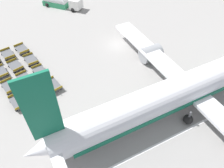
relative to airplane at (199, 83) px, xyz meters
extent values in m
plane|color=gray|center=(-16.45, -1.45, -2.88)|extent=(500.00, 500.00, 0.00)
cylinder|color=white|center=(0.06, 0.61, 0.17)|extent=(7.97, 41.96, 3.88)
cone|color=white|center=(-1.99, -20.18, 0.17)|extent=(4.13, 5.00, 3.69)
cube|color=#146B4C|center=(-1.92, -19.46, 5.90)|extent=(0.56, 2.93, 7.56)
cube|color=white|center=(-1.94, -19.62, 0.76)|extent=(10.55, 2.15, 0.24)
cube|color=white|center=(-0.10, -1.05, -0.70)|extent=(37.55, 6.48, 0.44)
cylinder|color=gray|center=(-9.82, 0.31, -1.52)|extent=(2.94, 3.51, 2.63)
cube|color=#146B4C|center=(0.06, 0.61, -0.51)|extent=(7.64, 37.81, 0.70)
cylinder|color=#56565B|center=(2.48, -3.83, -1.53)|extent=(0.24, 0.24, 1.47)
sphere|color=black|center=(2.48, -3.83, -2.26)|extent=(1.23, 1.23, 1.23)
cylinder|color=#56565B|center=(-3.18, -3.27, -1.53)|extent=(0.24, 0.24, 1.47)
sphere|color=black|center=(-3.18, -3.27, -2.26)|extent=(1.23, 1.23, 1.23)
cube|color=white|center=(-32.89, -1.94, -1.44)|extent=(3.32, 3.35, 2.07)
cube|color=#2D8C5B|center=(-37.18, -4.98, -2.32)|extent=(6.24, 5.42, 1.12)
sphere|color=black|center=(-32.47, -3.09, -2.43)|extent=(0.90, 0.90, 0.90)
sphere|color=black|center=(-33.82, -1.17, -2.43)|extent=(0.90, 0.90, 0.90)
sphere|color=black|center=(-37.92, -6.94, -2.43)|extent=(0.90, 0.90, 0.90)
sphere|color=black|center=(-39.28, -5.03, -2.43)|extent=(0.90, 0.90, 0.90)
sphere|color=black|center=(-22.67, -21.01, -2.70)|extent=(0.36, 0.36, 0.36)
cube|color=#515459|center=(-19.70, -21.54, -2.33)|extent=(2.91, 1.95, 0.10)
cube|color=olive|center=(-18.36, -21.41, -2.12)|extent=(0.24, 1.69, 0.32)
cube|color=#333338|center=(-17.97, -21.37, -2.45)|extent=(0.70, 0.13, 0.06)
sphere|color=black|center=(-18.80, -20.73, -2.70)|extent=(0.36, 0.36, 0.36)
sphere|color=black|center=(-20.73, -20.92, -2.70)|extent=(0.36, 0.36, 0.36)
cube|color=#515459|center=(-15.76, -21.18, -2.33)|extent=(2.95, 2.02, 0.10)
cube|color=olive|center=(-14.43, -21.02, -2.12)|extent=(0.29, 1.69, 0.32)
cube|color=olive|center=(-17.09, -21.35, -2.12)|extent=(0.29, 1.69, 0.32)
cube|color=#333338|center=(-14.04, -20.97, -2.45)|extent=(0.70, 0.15, 0.06)
sphere|color=black|center=(-14.71, -21.77, -2.70)|extent=(0.36, 0.36, 0.36)
sphere|color=black|center=(-14.89, -20.35, -2.70)|extent=(0.36, 0.36, 0.36)
sphere|color=black|center=(-16.63, -22.01, -2.70)|extent=(0.36, 0.36, 0.36)
sphere|color=black|center=(-16.81, -20.59, -2.70)|extent=(0.36, 0.36, 0.36)
cube|color=#515459|center=(-12.18, -20.97, -2.33)|extent=(2.92, 1.97, 0.10)
cube|color=olive|center=(-10.84, -20.83, -2.12)|extent=(0.25, 1.69, 0.32)
cube|color=olive|center=(-13.51, -21.11, -2.12)|extent=(0.25, 1.69, 0.32)
cube|color=#333338|center=(-10.46, -20.79, -2.45)|extent=(0.70, 0.13, 0.06)
sphere|color=black|center=(-11.14, -21.58, -2.70)|extent=(0.36, 0.36, 0.36)
sphere|color=black|center=(-11.29, -20.15, -2.70)|extent=(0.36, 0.36, 0.36)
sphere|color=black|center=(-13.07, -21.78, -2.70)|extent=(0.36, 0.36, 0.36)
sphere|color=black|center=(-13.21, -20.35, -2.70)|extent=(0.36, 0.36, 0.36)
cube|color=#515459|center=(-23.73, -19.42, -2.33)|extent=(2.89, 1.91, 0.10)
cube|color=olive|center=(-22.39, -19.31, -2.12)|extent=(0.22, 1.69, 0.32)
cube|color=olive|center=(-25.07, -19.53, -2.12)|extent=(0.22, 1.69, 0.32)
cube|color=#333338|center=(-22.01, -19.28, -2.45)|extent=(0.70, 0.12, 0.06)
sphere|color=black|center=(-22.71, -20.06, -2.70)|extent=(0.36, 0.36, 0.36)
sphere|color=black|center=(-22.83, -18.63, -2.70)|extent=(0.36, 0.36, 0.36)
sphere|color=black|center=(-24.64, -20.21, -2.70)|extent=(0.36, 0.36, 0.36)
sphere|color=black|center=(-24.76, -18.78, -2.70)|extent=(0.36, 0.36, 0.36)
cube|color=#515459|center=(-19.98, -19.17, -2.33)|extent=(2.98, 2.08, 0.10)
cube|color=olive|center=(-18.65, -18.97, -2.12)|extent=(0.33, 1.68, 0.32)
cube|color=olive|center=(-21.30, -19.37, -2.12)|extent=(0.33, 1.68, 0.32)
cube|color=#333338|center=(-18.26, -18.92, -2.45)|extent=(0.70, 0.16, 0.06)
sphere|color=black|center=(-18.91, -19.74, -2.70)|extent=(0.36, 0.36, 0.36)
sphere|color=black|center=(-19.12, -18.32, -2.70)|extent=(0.36, 0.36, 0.36)
sphere|color=black|center=(-20.83, -20.02, -2.70)|extent=(0.36, 0.36, 0.36)
sphere|color=black|center=(-21.04, -18.60, -2.70)|extent=(0.36, 0.36, 0.36)
cube|color=#515459|center=(-16.16, -18.84, -2.33)|extent=(2.95, 2.01, 0.10)
cube|color=olive|center=(-14.83, -18.68, -2.12)|extent=(0.28, 1.69, 0.32)
cube|color=olive|center=(-17.49, -19.00, -2.12)|extent=(0.28, 1.69, 0.32)
cube|color=#333338|center=(-14.44, -18.63, -2.45)|extent=(0.70, 0.14, 0.06)
sphere|color=black|center=(-15.11, -19.43, -2.70)|extent=(0.36, 0.36, 0.36)
sphere|color=black|center=(-15.28, -18.01, -2.70)|extent=(0.36, 0.36, 0.36)
sphere|color=black|center=(-17.03, -19.67, -2.70)|extent=(0.36, 0.36, 0.36)
sphere|color=black|center=(-17.21, -18.24, -2.70)|extent=(0.36, 0.36, 0.36)
cube|color=#515459|center=(-12.47, -18.25, -2.33)|extent=(2.86, 1.85, 0.10)
cube|color=olive|center=(-11.13, -18.17, -2.12)|extent=(0.18, 1.69, 0.32)
cube|color=olive|center=(-13.81, -18.33, -2.12)|extent=(0.18, 1.69, 0.32)
cube|color=#333338|center=(-10.74, -18.15, -2.45)|extent=(0.70, 0.10, 0.06)
sphere|color=black|center=(-11.46, -18.91, -2.70)|extent=(0.36, 0.36, 0.36)
sphere|color=black|center=(-11.55, -17.48, -2.70)|extent=(0.36, 0.36, 0.36)
sphere|color=black|center=(-13.40, -19.02, -2.70)|extent=(0.36, 0.36, 0.36)
sphere|color=black|center=(-13.48, -17.59, -2.70)|extent=(0.36, 0.36, 0.36)
cube|color=#515459|center=(-23.87, -16.98, -2.33)|extent=(2.94, 2.00, 0.10)
cube|color=olive|center=(-22.54, -16.82, -2.12)|extent=(0.27, 1.69, 0.32)
cube|color=olive|center=(-25.21, -17.13, -2.12)|extent=(0.27, 1.69, 0.32)
cube|color=#333338|center=(-22.15, -16.78, -2.45)|extent=(0.70, 0.14, 0.06)
sphere|color=black|center=(-22.83, -17.58, -2.70)|extent=(0.36, 0.36, 0.36)
sphere|color=black|center=(-23.00, -16.15, -2.70)|extent=(0.36, 0.36, 0.36)
sphere|color=black|center=(-24.75, -17.80, -2.70)|extent=(0.36, 0.36, 0.36)
sphere|color=black|center=(-24.92, -16.38, -2.70)|extent=(0.36, 0.36, 0.36)
cube|color=#515459|center=(-20.10, -16.59, -2.33)|extent=(2.83, 1.80, 0.10)
cube|color=olive|center=(-18.76, -16.53, -2.12)|extent=(0.15, 1.69, 0.32)
cube|color=olive|center=(-21.44, -16.64, -2.12)|extent=(0.15, 1.69, 0.32)
cube|color=#333338|center=(-18.37, -16.52, -2.45)|extent=(0.70, 0.09, 0.06)
sphere|color=black|center=(-19.10, -17.27, -2.70)|extent=(0.36, 0.36, 0.36)
sphere|color=black|center=(-19.16, -15.83, -2.70)|extent=(0.36, 0.36, 0.36)
sphere|color=black|center=(-21.04, -17.34, -2.70)|extent=(0.36, 0.36, 0.36)
sphere|color=black|center=(-21.09, -15.91, -2.70)|extent=(0.36, 0.36, 0.36)
cube|color=#515459|center=(-16.44, -16.33, -2.33)|extent=(2.84, 1.81, 0.10)
cube|color=olive|center=(-15.10, -16.27, -2.12)|extent=(0.15, 1.69, 0.32)
cube|color=olive|center=(-17.78, -16.39, -2.12)|extent=(0.15, 1.69, 0.32)
cube|color=#333338|center=(-14.71, -16.26, -2.45)|extent=(0.70, 0.09, 0.06)
sphere|color=black|center=(-15.44, -17.01, -2.70)|extent=(0.36, 0.36, 0.36)
sphere|color=black|center=(-15.50, -15.57, -2.70)|extent=(0.36, 0.36, 0.36)
sphere|color=black|center=(-17.37, -17.09, -2.70)|extent=(0.36, 0.36, 0.36)
sphere|color=black|center=(-17.44, -15.66, -2.70)|extent=(0.36, 0.36, 0.36)
cube|color=#515459|center=(-12.59, -15.76, -2.33)|extent=(2.93, 1.98, 0.10)
cube|color=olive|center=(-11.25, -15.61, -2.12)|extent=(0.27, 1.69, 0.32)
cube|color=olive|center=(-13.92, -15.91, -2.12)|extent=(0.27, 1.69, 0.32)
cube|color=#333338|center=(-10.86, -15.57, -2.45)|extent=(0.70, 0.14, 0.06)
sphere|color=black|center=(-11.54, -16.37, -2.70)|extent=(0.36, 0.36, 0.36)
sphere|color=black|center=(-11.70, -14.94, -2.70)|extent=(0.36, 0.36, 0.36)
sphere|color=black|center=(-13.47, -16.58, -2.70)|extent=(0.36, 0.36, 0.36)
sphere|color=black|center=(-13.63, -15.16, -2.70)|extent=(0.36, 0.36, 0.36)
cube|color=white|center=(2.75, -9.84, -2.88)|extent=(3.39, 31.39, 0.01)
camera|label=1|loc=(10.90, -20.64, 20.28)|focal=35.00mm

